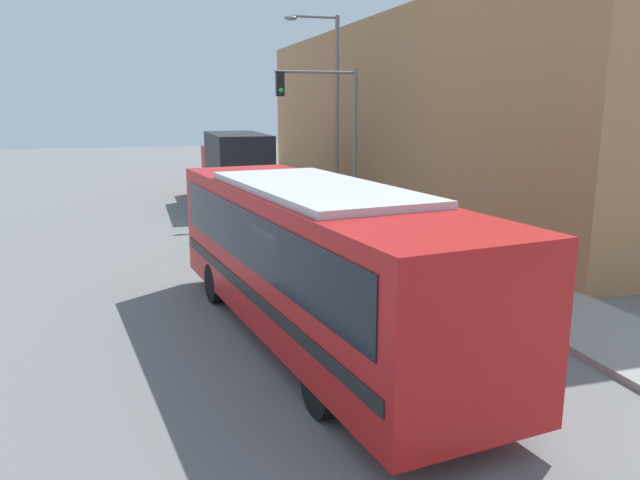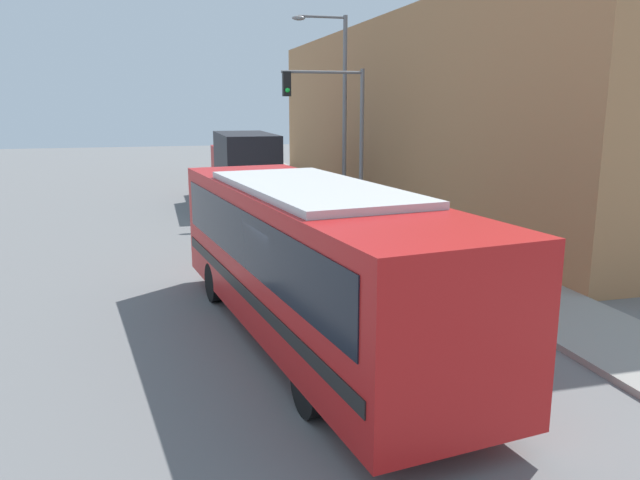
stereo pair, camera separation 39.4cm
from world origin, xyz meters
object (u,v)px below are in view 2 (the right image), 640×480
at_px(street_lamp, 339,98).
at_px(city_bus, 310,252).
at_px(delivery_truck, 243,165).
at_px(traffic_light_pole, 336,118).
at_px(parking_meter, 382,206).
at_px(fire_hydrant, 426,242).

bearing_deg(street_lamp, city_bus, -108.62).
bearing_deg(delivery_truck, traffic_light_pole, -62.70).
distance_m(parking_meter, street_lamp, 6.63).
bearing_deg(traffic_light_pole, city_bus, -108.58).
xyz_separation_m(fire_hydrant, parking_meter, (0.00, 3.83, 0.52)).
xyz_separation_m(delivery_truck, traffic_light_pole, (2.87, -5.56, 2.29)).
bearing_deg(fire_hydrant, traffic_light_pole, 97.89).
xyz_separation_m(fire_hydrant, traffic_light_pole, (-0.92, 6.62, 3.58)).
height_order(fire_hydrant, traffic_light_pole, traffic_light_pole).
relative_size(city_bus, parking_meter, 8.17).
xyz_separation_m(traffic_light_pole, parking_meter, (0.92, -2.79, -3.06)).
xyz_separation_m(delivery_truck, street_lamp, (3.76, -2.95, 3.07)).
bearing_deg(street_lamp, delivery_truck, 141.92).
distance_m(traffic_light_pole, parking_meter, 4.24).
bearing_deg(fire_hydrant, street_lamp, 90.15).
bearing_deg(fire_hydrant, city_bus, -131.82).
relative_size(city_bus, street_lamp, 1.31).
xyz_separation_m(parking_meter, street_lamp, (-0.02, 5.41, 3.83)).
relative_size(delivery_truck, street_lamp, 0.98).
distance_m(city_bus, delivery_truck, 17.85).
distance_m(fire_hydrant, street_lamp, 10.21).
relative_size(fire_hydrant, street_lamp, 0.09).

